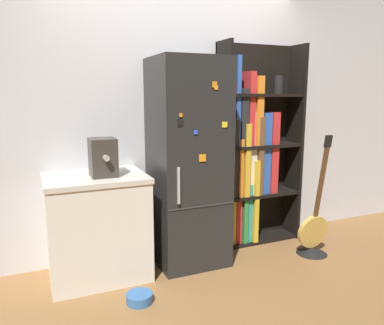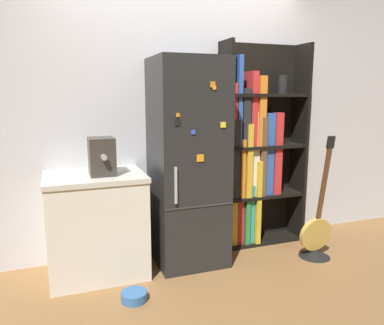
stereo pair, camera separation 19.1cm
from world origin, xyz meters
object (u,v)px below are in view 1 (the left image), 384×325
Objects in this scene: refrigerator at (188,163)px; pet_bowl at (139,297)px; espresso_machine at (103,157)px; guitar at (313,237)px; bookshelf at (250,154)px.

pet_bowl is at bearing -138.72° from refrigerator.
espresso_machine is (-0.75, -0.04, 0.11)m from refrigerator.
refrigerator is 1.57× the size of guitar.
refrigerator is at bearing 41.28° from pet_bowl.
guitar is 5.85× the size of pet_bowl.
espresso_machine is 0.26× the size of guitar.
bookshelf is 1.53m from espresso_machine.
pet_bowl is (-1.76, -0.18, -0.13)m from guitar.
pet_bowl is at bearing -174.30° from guitar.
bookshelf is 1.73× the size of guitar.
refrigerator is at bearing -166.77° from bookshelf.
refrigerator is 1.20m from pet_bowl.
guitar is at bearing -54.57° from bookshelf.
refrigerator reaches higher than espresso_machine.
bookshelf is 1.01m from guitar.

